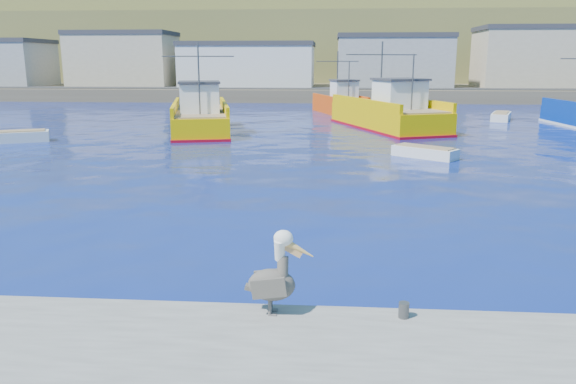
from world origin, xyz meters
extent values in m
plane|color=#071457|center=(0.00, 0.00, 0.00)|extent=(260.00, 260.00, 0.00)
cylinder|color=#4C4C4C|center=(3.00, -3.40, 0.65)|extent=(0.20, 0.20, 0.30)
cube|color=brown|center=(0.00, 72.00, 0.80)|extent=(160.00, 30.00, 1.60)
cube|color=brown|center=(0.00, 98.00, 6.00)|extent=(180.00, 40.00, 14.00)
cube|color=brown|center=(0.00, 118.00, 11.00)|extent=(200.00, 40.00, 24.00)
cube|color=#2D2D2D|center=(0.00, 61.00, 1.65)|extent=(150.00, 5.00, 0.10)
cube|color=tan|center=(-28.00, 67.00, 5.10)|extent=(14.00, 9.00, 7.00)
cube|color=#333338|center=(-28.00, 67.00, 8.90)|extent=(14.28, 9.18, 0.60)
cube|color=silver|center=(-10.00, 67.00, 4.35)|extent=(18.00, 11.00, 5.50)
cube|color=#333338|center=(-10.00, 67.00, 7.40)|extent=(18.36, 11.22, 0.60)
cube|color=gray|center=(10.00, 67.00, 4.85)|extent=(15.00, 10.00, 6.50)
cube|color=#333338|center=(10.00, 67.00, 8.40)|extent=(15.30, 10.20, 0.60)
cube|color=tan|center=(30.00, 67.00, 5.35)|extent=(17.00, 9.00, 7.50)
cube|color=#333338|center=(30.00, 67.00, 9.40)|extent=(17.34, 9.18, 0.60)
cube|color=#DAAD00|center=(-8.11, 28.11, 0.75)|extent=(6.33, 12.05, 1.49)
cube|color=#DAAD00|center=(-6.36, 28.52, 1.84)|extent=(2.78, 11.01, 0.70)
cube|color=#DAAD00|center=(-9.86, 27.70, 1.84)|extent=(2.78, 11.01, 0.70)
cube|color=maroon|center=(-8.11, 28.11, 0.05)|extent=(6.46, 12.29, 0.25)
cube|color=#8C7251|center=(-8.11, 28.11, 1.54)|extent=(5.93, 11.53, 0.10)
cube|color=white|center=(-7.72, 26.43, 2.59)|extent=(3.26, 3.40, 2.00)
cube|color=#333338|center=(-7.72, 26.43, 3.69)|extent=(3.53, 3.78, 0.15)
cylinder|color=#4C4C4C|center=(-8.37, 29.23, 3.99)|extent=(0.14, 0.14, 5.00)
cylinder|color=#4C4C4C|center=(-7.33, 24.76, 3.49)|extent=(0.12, 0.12, 4.00)
cylinder|color=#4C4C4C|center=(-8.37, 29.23, 5.49)|extent=(5.24, 1.29, 0.08)
cube|color=#DAAD00|center=(5.98, 31.31, 0.82)|extent=(8.57, 13.28, 1.63)
cube|color=#DAAD00|center=(7.88, 32.04, 1.98)|extent=(4.68, 11.58, 0.70)
cube|color=#DAAD00|center=(4.08, 30.57, 1.98)|extent=(4.68, 11.58, 0.70)
cube|color=maroon|center=(5.98, 31.31, 0.05)|extent=(8.74, 13.55, 0.25)
cube|color=#8C7251|center=(5.98, 31.31, 1.68)|extent=(8.07, 12.69, 0.10)
cube|color=white|center=(6.66, 29.55, 2.73)|extent=(3.96, 4.02, 2.00)
cube|color=#333338|center=(6.66, 29.55, 3.83)|extent=(4.30, 4.45, 0.15)
cylinder|color=#4C4C4C|center=(5.53, 32.48, 4.13)|extent=(0.16, 0.16, 5.00)
cylinder|color=#4C4C4C|center=(7.34, 27.79, 3.63)|extent=(0.13, 0.13, 4.00)
cylinder|color=#4C4C4C|center=(5.53, 32.48, 5.63)|extent=(5.70, 2.26, 0.08)
cube|color=#042B92|center=(20.62, 33.02, 1.68)|extent=(1.12, 10.00, 0.70)
cube|color=#DD4208|center=(2.47, 44.00, 0.55)|extent=(5.69, 9.09, 1.11)
cube|color=#DD4208|center=(3.89, 44.47, 1.46)|extent=(2.79, 7.99, 0.70)
cube|color=#DD4208|center=(1.04, 43.53, 1.46)|extent=(2.79, 7.99, 0.70)
cube|color=#8C7251|center=(2.47, 44.00, 1.16)|extent=(5.34, 8.68, 0.10)
cube|color=white|center=(2.86, 42.79, 2.21)|extent=(2.79, 2.72, 2.00)
cube|color=#333338|center=(2.86, 42.79, 3.31)|extent=(3.02, 3.01, 0.15)
cylinder|color=#4C4C4C|center=(2.20, 44.81, 3.61)|extent=(0.15, 0.15, 5.00)
cylinder|color=#4C4C4C|center=(3.26, 41.57, 3.11)|extent=(0.13, 0.13, 4.00)
cylinder|color=#4C4C4C|center=(2.20, 44.81, 5.11)|extent=(4.27, 1.47, 0.08)
cube|color=silver|center=(-18.97, 21.70, 0.26)|extent=(4.42, 3.14, 0.84)
cube|color=#8C7251|center=(-18.97, 21.70, 0.71)|extent=(3.90, 2.67, 0.08)
cube|color=silver|center=(6.76, 17.64, 0.22)|extent=(3.54, 3.11, 0.70)
cube|color=#8C7251|center=(6.76, 17.64, 0.60)|extent=(3.10, 2.69, 0.07)
cube|color=silver|center=(16.70, 38.09, 0.25)|extent=(2.76, 4.31, 0.81)
cube|color=#8C7251|center=(16.70, 38.09, 0.69)|extent=(2.33, 3.82, 0.08)
cylinder|color=#595451|center=(0.49, -3.47, 0.65)|extent=(0.07, 0.07, 0.31)
cube|color=#595451|center=(0.55, -3.47, 0.51)|extent=(0.16, 0.13, 0.02)
cylinder|color=#595451|center=(0.49, -3.27, 0.65)|extent=(0.07, 0.07, 0.31)
cube|color=#595451|center=(0.55, -3.27, 0.51)|extent=(0.16, 0.13, 0.02)
ellipsoid|color=#38332D|center=(0.52, -3.37, 1.06)|extent=(0.91, 0.55, 0.62)
cube|color=#38332D|center=(0.49, -3.61, 1.09)|extent=(0.69, 0.08, 0.45)
cube|color=#38332D|center=(0.49, -3.13, 1.09)|extent=(0.69, 0.08, 0.45)
cube|color=#38332D|center=(0.12, -3.36, 0.99)|extent=(0.24, 0.17, 0.13)
cylinder|color=#38332D|center=(0.73, -3.37, 1.40)|extent=(0.21, 0.32, 0.49)
cylinder|color=white|center=(0.67, -3.37, 1.77)|extent=(0.20, 0.32, 0.46)
ellipsoid|color=white|center=(0.74, -3.37, 1.99)|extent=(0.37, 0.29, 0.31)
cone|color=gold|center=(1.02, -3.37, 1.80)|extent=(0.62, 0.16, 0.43)
cube|color=tan|center=(0.91, -3.37, 1.75)|extent=(0.38, 0.06, 0.27)
camera|label=1|loc=(1.57, -13.21, 5.19)|focal=35.00mm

